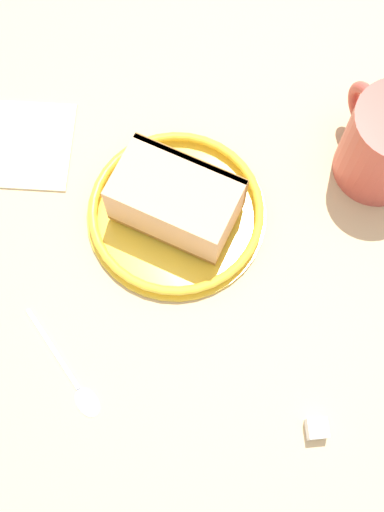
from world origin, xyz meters
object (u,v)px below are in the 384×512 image
Objects in this scene: teaspoon at (75,384)px; sugar_cube at (317,429)px; cake_slice at (175,202)px; small_plate at (175,217)px; folded_napkin at (13,143)px.

sugar_cube reaches higher than teaspoon.
sugar_cube is at bearing -38.28° from cake_slice.
cake_slice is at bearing 84.84° from small_plate.
folded_napkin is (-15.91, 20.67, -0.05)cm from teaspoon.
cake_slice is at bearing -5.83° from folded_napkin.
cake_slice is 1.01× the size of folded_napkin.
sugar_cube is at bearing -37.74° from small_plate.
small_plate is at bearing 81.28° from teaspoon.
folded_napkin is (-18.75, 2.19, -0.60)cm from small_plate.
folded_napkin is at bearing 174.17° from cake_slice.
cake_slice is 19.30cm from teaspoon.
cake_slice reaches higher than teaspoon.
cake_slice is at bearing 81.33° from teaspoon.
teaspoon is (-2.86, -18.75, -3.58)cm from cake_slice.
sugar_cube is (19.04, -15.03, -3.03)cm from cake_slice.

